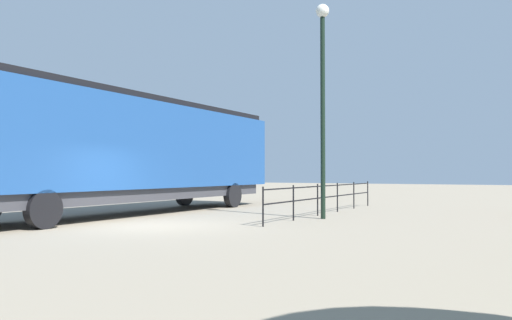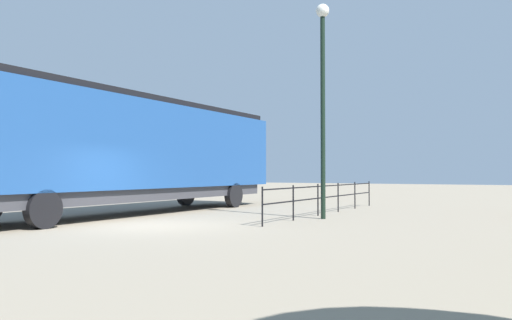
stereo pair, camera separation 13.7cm
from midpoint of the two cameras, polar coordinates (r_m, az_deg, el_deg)
ground_plane at (r=15.20m, az=-11.91°, el=-7.34°), size 120.00×120.00×0.00m
locomotive at (r=20.01m, az=-13.03°, el=1.12°), size 3.01×15.70×4.41m
lamp_post at (r=17.54m, az=7.35°, el=9.12°), size 0.46×0.46×7.36m
platform_fence at (r=19.44m, az=7.97°, el=-3.82°), size 0.05×10.60×1.16m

